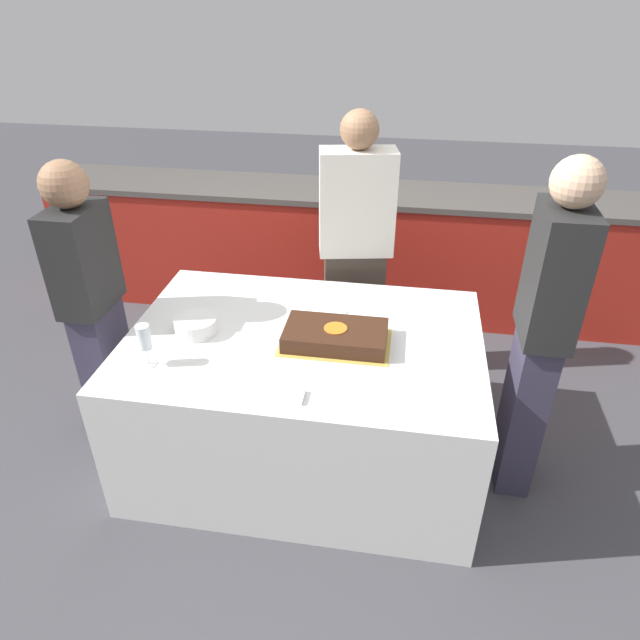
{
  "coord_description": "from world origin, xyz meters",
  "views": [
    {
      "loc": [
        0.44,
        -2.24,
        2.23
      ],
      "look_at": [
        0.08,
        0.0,
        0.85
      ],
      "focal_mm": 32.0,
      "sensor_mm": 36.0,
      "label": 1
    }
  ],
  "objects_px": {
    "wine_glass": "(144,338)",
    "person_cutting_cake": "(355,250)",
    "plate_stack": "(196,325)",
    "person_seated_right": "(541,334)",
    "person_seated_left": "(93,306)",
    "cake": "(335,336)"
  },
  "relations": [
    {
      "from": "plate_stack",
      "to": "person_seated_right",
      "type": "height_order",
      "value": "person_seated_right"
    },
    {
      "from": "plate_stack",
      "to": "person_seated_right",
      "type": "xyz_separation_m",
      "value": [
        1.58,
        0.05,
        0.09
      ]
    },
    {
      "from": "plate_stack",
      "to": "person_cutting_cake",
      "type": "xyz_separation_m",
      "value": [
        0.67,
        0.85,
        0.06
      ]
    },
    {
      "from": "person_seated_left",
      "to": "person_seated_right",
      "type": "height_order",
      "value": "person_seated_right"
    },
    {
      "from": "person_seated_left",
      "to": "person_seated_right",
      "type": "xyz_separation_m",
      "value": [
        2.13,
        0.0,
        0.06
      ]
    },
    {
      "from": "cake",
      "to": "person_seated_right",
      "type": "bearing_deg",
      "value": 1.96
    },
    {
      "from": "plate_stack",
      "to": "wine_glass",
      "type": "relative_size",
      "value": 1.0
    },
    {
      "from": "wine_glass",
      "to": "person_cutting_cake",
      "type": "bearing_deg",
      "value": 55.15
    },
    {
      "from": "plate_stack",
      "to": "person_seated_left",
      "type": "xyz_separation_m",
      "value": [
        -0.55,
        0.05,
        0.03
      ]
    },
    {
      "from": "wine_glass",
      "to": "person_cutting_cake",
      "type": "relative_size",
      "value": 0.12
    },
    {
      "from": "wine_glass",
      "to": "person_cutting_cake",
      "type": "distance_m",
      "value": 1.39
    },
    {
      "from": "wine_glass",
      "to": "plate_stack",
      "type": "bearing_deg",
      "value": 67.57
    },
    {
      "from": "person_seated_left",
      "to": "person_cutting_cake",
      "type": "bearing_deg",
      "value": -56.59
    },
    {
      "from": "cake",
      "to": "person_seated_left",
      "type": "distance_m",
      "value": 1.22
    },
    {
      "from": "person_cutting_cake",
      "to": "person_seated_right",
      "type": "xyz_separation_m",
      "value": [
        0.91,
        -0.81,
        0.02
      ]
    },
    {
      "from": "plate_stack",
      "to": "person_seated_right",
      "type": "relative_size",
      "value": 0.12
    },
    {
      "from": "cake",
      "to": "person_cutting_cake",
      "type": "height_order",
      "value": "person_cutting_cake"
    },
    {
      "from": "cake",
      "to": "plate_stack",
      "type": "height_order",
      "value": "cake"
    },
    {
      "from": "person_cutting_cake",
      "to": "person_seated_right",
      "type": "height_order",
      "value": "person_seated_right"
    },
    {
      "from": "cake",
      "to": "wine_glass",
      "type": "distance_m",
      "value": 0.85
    },
    {
      "from": "person_seated_left",
      "to": "plate_stack",
      "type": "bearing_deg",
      "value": -94.75
    },
    {
      "from": "wine_glass",
      "to": "person_seated_left",
      "type": "height_order",
      "value": "person_seated_left"
    }
  ]
}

